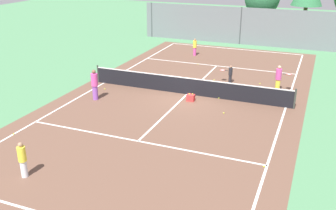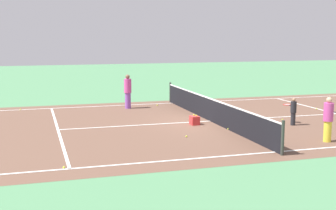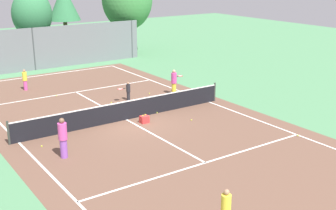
{
  "view_description": "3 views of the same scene",
  "coord_description": "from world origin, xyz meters",
  "px_view_note": "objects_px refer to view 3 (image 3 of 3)",
  "views": [
    {
      "loc": [
        6.81,
        -19.82,
        7.65
      ],
      "look_at": [
        0.18,
        -3.4,
        0.61
      ],
      "focal_mm": 41.39,
      "sensor_mm": 36.0,
      "label": 1
    },
    {
      "loc": [
        17.99,
        -7.31,
        3.67
      ],
      "look_at": [
        -0.48,
        -1.76,
        0.71
      ],
      "focal_mm": 48.86,
      "sensor_mm": 36.0,
      "label": 2
    },
    {
      "loc": [
        -10.49,
        -18.97,
        7.49
      ],
      "look_at": [
        0.76,
        -2.67,
        1.34
      ],
      "focal_mm": 47.57,
      "sensor_mm": 36.0,
      "label": 3
    }
  ],
  "objects_px": {
    "ball_crate": "(144,119)",
    "tennis_ball_5": "(157,113)",
    "player_2": "(226,210)",
    "player_4": "(174,82)",
    "tennis_ball_8": "(42,146)",
    "player_0": "(25,80)",
    "tennis_ball_2": "(149,93)",
    "tennis_ball_9": "(191,120)",
    "tennis_ball_0": "(298,135)",
    "player_3": "(128,91)",
    "tennis_ball_6": "(111,102)",
    "tennis_ball_3": "(56,96)",
    "tennis_ball_1": "(19,132)",
    "player_1": "(63,138)"
  },
  "relations": [
    {
      "from": "player_4",
      "to": "tennis_ball_0",
      "type": "xyz_separation_m",
      "value": [
        0.66,
        -9.01,
        -0.78
      ]
    },
    {
      "from": "tennis_ball_5",
      "to": "tennis_ball_2",
      "type": "bearing_deg",
      "value": 63.87
    },
    {
      "from": "player_3",
      "to": "tennis_ball_2",
      "type": "xyz_separation_m",
      "value": [
        1.81,
        0.52,
        -0.56
      ]
    },
    {
      "from": "player_2",
      "to": "tennis_ball_0",
      "type": "relative_size",
      "value": 21.1
    },
    {
      "from": "player_3",
      "to": "tennis_ball_8",
      "type": "bearing_deg",
      "value": -148.84
    },
    {
      "from": "player_4",
      "to": "tennis_ball_8",
      "type": "relative_size",
      "value": 23.75
    },
    {
      "from": "tennis_ball_2",
      "to": "player_2",
      "type": "bearing_deg",
      "value": -113.86
    },
    {
      "from": "player_2",
      "to": "tennis_ball_2",
      "type": "distance_m",
      "value": 15.25
    },
    {
      "from": "player_4",
      "to": "tennis_ball_8",
      "type": "xyz_separation_m",
      "value": [
        -9.57,
        -3.51,
        -0.78
      ]
    },
    {
      "from": "tennis_ball_2",
      "to": "tennis_ball_9",
      "type": "relative_size",
      "value": 1.0
    },
    {
      "from": "tennis_ball_6",
      "to": "tennis_ball_0",
      "type": "bearing_deg",
      "value": -64.16
    },
    {
      "from": "tennis_ball_1",
      "to": "player_4",
      "type": "bearing_deg",
      "value": 6.7
    },
    {
      "from": "tennis_ball_9",
      "to": "tennis_ball_6",
      "type": "bearing_deg",
      "value": 110.77
    },
    {
      "from": "tennis_ball_0",
      "to": "tennis_ball_3",
      "type": "height_order",
      "value": "same"
    },
    {
      "from": "player_0",
      "to": "ball_crate",
      "type": "distance_m",
      "value": 10.05
    },
    {
      "from": "tennis_ball_3",
      "to": "tennis_ball_5",
      "type": "height_order",
      "value": "same"
    },
    {
      "from": "player_0",
      "to": "tennis_ball_6",
      "type": "relative_size",
      "value": 20.37
    },
    {
      "from": "player_4",
      "to": "tennis_ball_5",
      "type": "relative_size",
      "value": 23.75
    },
    {
      "from": "player_4",
      "to": "tennis_ball_5",
      "type": "bearing_deg",
      "value": -139.28
    },
    {
      "from": "player_3",
      "to": "tennis_ball_5",
      "type": "distance_m",
      "value": 2.99
    },
    {
      "from": "player_2",
      "to": "tennis_ball_9",
      "type": "relative_size",
      "value": 21.1
    },
    {
      "from": "ball_crate",
      "to": "tennis_ball_8",
      "type": "relative_size",
      "value": 6.45
    },
    {
      "from": "tennis_ball_1",
      "to": "tennis_ball_2",
      "type": "bearing_deg",
      "value": 13.88
    },
    {
      "from": "player_3",
      "to": "tennis_ball_0",
      "type": "height_order",
      "value": "player_3"
    },
    {
      "from": "player_2",
      "to": "tennis_ball_5",
      "type": "relative_size",
      "value": 21.1
    },
    {
      "from": "player_0",
      "to": "tennis_ball_2",
      "type": "height_order",
      "value": "player_0"
    },
    {
      "from": "player_4",
      "to": "tennis_ball_3",
      "type": "bearing_deg",
      "value": 148.28
    },
    {
      "from": "player_0",
      "to": "player_3",
      "type": "height_order",
      "value": "player_0"
    },
    {
      "from": "ball_crate",
      "to": "tennis_ball_9",
      "type": "xyz_separation_m",
      "value": [
        2.14,
        -1.09,
        -0.15
      ]
    },
    {
      "from": "player_1",
      "to": "player_2",
      "type": "distance_m",
      "value": 8.02
    },
    {
      "from": "player_3",
      "to": "ball_crate",
      "type": "bearing_deg",
      "value": -107.89
    },
    {
      "from": "tennis_ball_1",
      "to": "tennis_ball_6",
      "type": "height_order",
      "value": "same"
    },
    {
      "from": "player_2",
      "to": "tennis_ball_9",
      "type": "distance_m",
      "value": 10.0
    },
    {
      "from": "player_2",
      "to": "ball_crate",
      "type": "height_order",
      "value": "player_2"
    },
    {
      "from": "player_4",
      "to": "tennis_ball_0",
      "type": "height_order",
      "value": "player_4"
    },
    {
      "from": "player_3",
      "to": "tennis_ball_2",
      "type": "height_order",
      "value": "player_3"
    },
    {
      "from": "tennis_ball_9",
      "to": "player_2",
      "type": "bearing_deg",
      "value": -121.78
    },
    {
      "from": "tennis_ball_5",
      "to": "tennis_ball_9",
      "type": "height_order",
      "value": "same"
    },
    {
      "from": "tennis_ball_5",
      "to": "player_0",
      "type": "bearing_deg",
      "value": 116.37
    },
    {
      "from": "tennis_ball_0",
      "to": "tennis_ball_2",
      "type": "height_order",
      "value": "same"
    },
    {
      "from": "ball_crate",
      "to": "player_2",
      "type": "bearing_deg",
      "value": -108.0
    },
    {
      "from": "player_0",
      "to": "tennis_ball_2",
      "type": "xyz_separation_m",
      "value": [
        6.0,
        -5.24,
        -0.66
      ]
    },
    {
      "from": "player_1",
      "to": "tennis_ball_5",
      "type": "relative_size",
      "value": 25.98
    },
    {
      "from": "player_2",
      "to": "player_4",
      "type": "height_order",
      "value": "player_4"
    },
    {
      "from": "tennis_ball_1",
      "to": "tennis_ball_2",
      "type": "relative_size",
      "value": 1.0
    },
    {
      "from": "tennis_ball_5",
      "to": "tennis_ball_9",
      "type": "xyz_separation_m",
      "value": [
        0.79,
        -2.0,
        0.0
      ]
    },
    {
      "from": "tennis_ball_1",
      "to": "tennis_ball_5",
      "type": "bearing_deg",
      "value": -10.62
    },
    {
      "from": "ball_crate",
      "to": "tennis_ball_5",
      "type": "bearing_deg",
      "value": 33.68
    },
    {
      "from": "ball_crate",
      "to": "tennis_ball_1",
      "type": "bearing_deg",
      "value": 158.52
    },
    {
      "from": "tennis_ball_0",
      "to": "ball_crate",
      "type": "bearing_deg",
      "value": 130.87
    }
  ]
}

